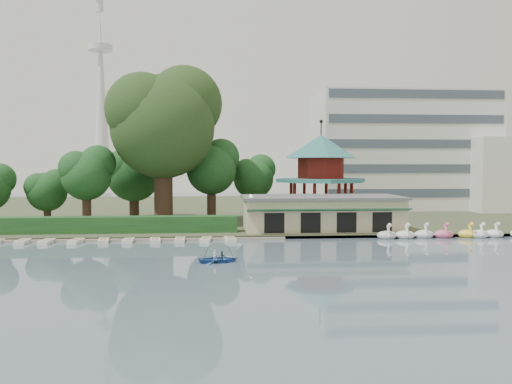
{
  "coord_description": "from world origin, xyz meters",
  "views": [
    {
      "loc": [
        -2.05,
        -35.64,
        7.82
      ],
      "look_at": [
        2.0,
        18.0,
        5.0
      ],
      "focal_mm": 35.0,
      "sensor_mm": 36.0,
      "label": 1
    }
  ],
  "objects": [
    {
      "name": "broadcast_tower",
      "position": [
        -42.0,
        140.0,
        33.98
      ],
      "size": [
        8.0,
        8.0,
        96.0
      ],
      "color": "silver",
      "rests_on": "ground"
    },
    {
      "name": "ground_plane",
      "position": [
        0.0,
        0.0,
        0.0
      ],
      "size": [
        220.0,
        220.0,
        0.0
      ],
      "primitive_type": "plane",
      "color": "slate",
      "rests_on": "ground"
    },
    {
      "name": "lamp_post",
      "position": [
        1.5,
        19.0,
        3.34
      ],
      "size": [
        0.36,
        0.36,
        4.28
      ],
      "color": "black",
      "rests_on": "shore"
    },
    {
      "name": "moored_rowboats",
      "position": [
        -13.9,
        15.81,
        0.18
      ],
      "size": [
        27.26,
        2.7,
        0.36
      ],
      "color": "white",
      "rests_on": "ground"
    },
    {
      "name": "rowboat_with_passengers",
      "position": [
        -2.07,
        4.61,
        0.46
      ],
      "size": [
        4.94,
        3.88,
        2.01
      ],
      "color": "#2D5EAB",
      "rests_on": "ground"
    },
    {
      "name": "office_building",
      "position": [
        32.67,
        49.0,
        9.73
      ],
      "size": [
        38.0,
        18.0,
        20.0
      ],
      "color": "silver",
      "rests_on": "shore"
    },
    {
      "name": "dock",
      "position": [
        -12.0,
        17.2,
        0.12
      ],
      "size": [
        34.0,
        1.6,
        0.24
      ],
      "primitive_type": "cube",
      "color": "gray",
      "rests_on": "ground"
    },
    {
      "name": "boathouse",
      "position": [
        10.0,
        21.97,
        2.37
      ],
      "size": [
        18.6,
        9.39,
        3.9
      ],
      "color": "beige",
      "rests_on": "shore"
    },
    {
      "name": "pavilion",
      "position": [
        12.0,
        32.0,
        7.48
      ],
      "size": [
        12.4,
        12.4,
        13.5
      ],
      "color": "beige",
      "rests_on": "shore"
    },
    {
      "name": "small_trees",
      "position": [
        -12.39,
        32.28,
        6.77
      ],
      "size": [
        39.1,
        16.88,
        11.16
      ],
      "color": "#3A281C",
      "rests_on": "shore"
    },
    {
      "name": "swan_boats",
      "position": [
        23.44,
        16.58,
        0.4
      ],
      "size": [
        17.26,
        2.14,
        1.92
      ],
      "color": "silver",
      "rests_on": "ground"
    },
    {
      "name": "hedge",
      "position": [
        -15.0,
        20.5,
        1.3
      ],
      "size": [
        30.0,
        2.0,
        1.8
      ],
      "primitive_type": "cube",
      "color": "#1F4E20",
      "rests_on": "shore"
    },
    {
      "name": "big_tree",
      "position": [
        -8.82,
        28.21,
        13.75
      ],
      "size": [
        14.31,
        13.33,
        20.38
      ],
      "color": "#3A281C",
      "rests_on": "shore"
    },
    {
      "name": "embankment",
      "position": [
        0.0,
        17.3,
        0.15
      ],
      "size": [
        220.0,
        0.6,
        0.3
      ],
      "primitive_type": "cube",
      "color": "gray",
      "rests_on": "ground"
    },
    {
      "name": "shore",
      "position": [
        0.0,
        52.0,
        0.2
      ],
      "size": [
        220.0,
        70.0,
        0.4
      ],
      "primitive_type": "cube",
      "color": "#424930",
      "rests_on": "ground"
    }
  ]
}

